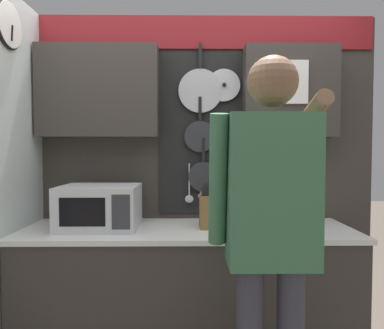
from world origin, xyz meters
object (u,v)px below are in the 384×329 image
object	(u,v)px
utensil_crock	(264,214)
person	(271,220)
microwave	(100,207)
knife_block	(209,211)

from	to	relation	value
utensil_crock	person	bearing A→B (deg)	-99.97
person	microwave	bearing A→B (deg)	145.48
knife_block	utensil_crock	xyz separation A→B (m)	(0.34, 0.00, -0.02)
knife_block	microwave	bearing A→B (deg)	-179.96
utensil_crock	person	distance (m)	0.64
person	utensil_crock	bearing A→B (deg)	80.03
microwave	knife_block	world-z (taller)	knife_block
microwave	person	distance (m)	1.10
microwave	person	world-z (taller)	person
microwave	utensil_crock	world-z (taller)	utensil_crock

